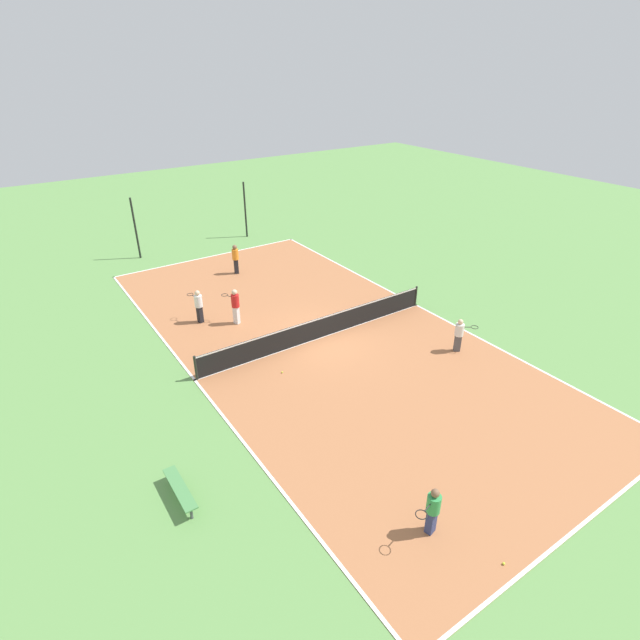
% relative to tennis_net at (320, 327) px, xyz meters
% --- Properties ---
extents(ground_plane, '(80.00, 80.00, 0.00)m').
position_rel_tennis_net_xyz_m(ground_plane, '(0.00, 0.00, -0.55)').
color(ground_plane, '#60934C').
extents(court_surface, '(11.66, 24.23, 0.02)m').
position_rel_tennis_net_xyz_m(court_surface, '(0.00, 0.00, -0.54)').
color(court_surface, '#AD6B42').
rests_on(court_surface, ground_plane).
extents(tennis_net, '(11.46, 0.10, 1.03)m').
position_rel_tennis_net_xyz_m(tennis_net, '(0.00, 0.00, 0.00)').
color(tennis_net, black).
rests_on(tennis_net, court_surface).
extents(bench, '(0.36, 1.85, 0.45)m').
position_rel_tennis_net_xyz_m(bench, '(-8.25, -5.29, -0.15)').
color(bench, '#4C8C4C').
rests_on(bench, ground_plane).
extents(player_far_white, '(0.95, 0.81, 1.47)m').
position_rel_tennis_net_xyz_m(player_far_white, '(4.16, -4.11, 0.31)').
color(player_far_white, '#4C4C51').
rests_on(player_far_white, court_surface).
extents(player_coach_red, '(0.70, 0.98, 1.70)m').
position_rel_tennis_net_xyz_m(player_coach_red, '(-2.44, 3.27, 0.46)').
color(player_coach_red, white).
rests_on(player_coach_red, court_surface).
extents(player_far_green, '(0.98, 0.54, 1.49)m').
position_rel_tennis_net_xyz_m(player_far_green, '(-3.28, -9.95, 0.32)').
color(player_far_green, navy).
rests_on(player_far_green, court_surface).
extents(player_center_orange, '(0.42, 0.42, 1.68)m').
position_rel_tennis_net_xyz_m(player_center_orange, '(0.17, 8.72, 0.44)').
color(player_center_orange, black).
rests_on(player_center_orange, court_surface).
extents(player_near_white, '(0.55, 0.98, 1.60)m').
position_rel_tennis_net_xyz_m(player_near_white, '(-3.78, 4.33, 0.39)').
color(player_near_white, black).
rests_on(player_near_white, court_surface).
extents(tennis_ball_left_sideline, '(0.07, 0.07, 0.07)m').
position_rel_tennis_net_xyz_m(tennis_ball_left_sideline, '(-2.47, -11.66, -0.49)').
color(tennis_ball_left_sideline, '#CCE033').
rests_on(tennis_ball_left_sideline, court_surface).
extents(tennis_ball_near_net, '(0.07, 0.07, 0.07)m').
position_rel_tennis_net_xyz_m(tennis_ball_near_net, '(-2.76, -1.45, -0.49)').
color(tennis_ball_near_net, '#CCE033').
rests_on(tennis_ball_near_net, court_surface).
extents(fence_post_back_left, '(0.12, 0.12, 3.69)m').
position_rel_tennis_net_xyz_m(fence_post_back_left, '(-3.63, 14.31, 1.30)').
color(fence_post_back_left, black).
rests_on(fence_post_back_left, ground_plane).
extents(fence_post_back_right, '(0.12, 0.12, 3.69)m').
position_rel_tennis_net_xyz_m(fence_post_back_right, '(3.63, 14.31, 1.30)').
color(fence_post_back_right, black).
rests_on(fence_post_back_right, ground_plane).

